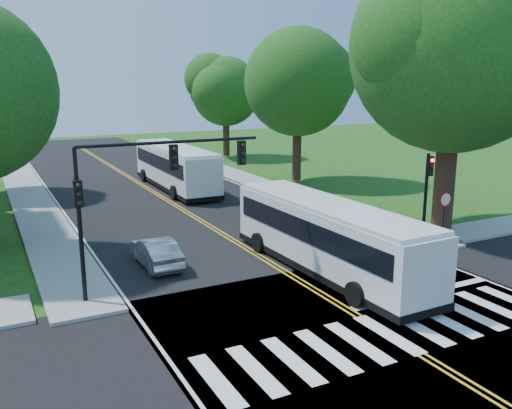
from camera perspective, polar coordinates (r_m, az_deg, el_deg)
ground at (r=18.75m, az=12.71°, el=-12.61°), size 140.00×140.00×0.00m
road at (r=33.71m, az=-7.18°, el=-0.88°), size 14.00×96.00×0.01m
cross_road at (r=18.74m, az=12.71°, el=-12.60°), size 60.00×12.00×0.01m
center_line at (r=37.40m, az=-9.30°, el=0.44°), size 0.36×70.00×0.01m
edge_line_w at (r=35.97m, az=-19.64°, el=-0.65°), size 0.12×70.00×0.01m
edge_line_e at (r=39.96m, az=0.00°, el=1.41°), size 0.12×70.00×0.01m
crosswalk at (r=18.40m, az=13.73°, el=-13.12°), size 12.60×3.00×0.01m
stop_bar at (r=22.02m, az=17.12°, el=-8.89°), size 6.60×0.40×0.01m
sidewalk_nw at (r=38.73m, az=-22.46°, el=0.14°), size 2.60×40.00×0.15m
sidewalk_ne at (r=43.24m, az=-0.05°, el=2.37°), size 2.60×40.00×0.15m
tree_ne_big at (r=30.42m, az=20.22°, el=15.24°), size 10.80×10.80×14.91m
tree_east_mid at (r=43.21m, az=4.44°, el=12.71°), size 8.40×8.40×11.93m
tree_east_far at (r=57.87m, az=-3.21°, el=11.78°), size 7.20×7.20×10.34m
signal_nw at (r=20.27m, az=-11.75°, el=2.41°), size 7.15×0.46×5.66m
signal_ne at (r=27.73m, az=17.57°, el=1.88°), size 0.30×0.46×4.40m
stop_sign at (r=28.17m, az=19.26°, el=-0.02°), size 0.76×0.08×2.53m
bus_lead at (r=23.07m, az=7.53°, el=-3.28°), size 3.02×11.64×2.99m
bus_follow at (r=41.17m, az=-8.50°, el=3.99°), size 3.11×12.37×3.19m
hatchback at (r=24.23m, az=-10.50°, el=-4.92°), size 1.39×3.89×1.28m
suv at (r=27.15m, az=10.91°, el=-3.05°), size 2.29×4.53×1.23m
dark_sedan at (r=33.98m, az=1.74°, el=0.55°), size 2.42×4.98×1.39m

